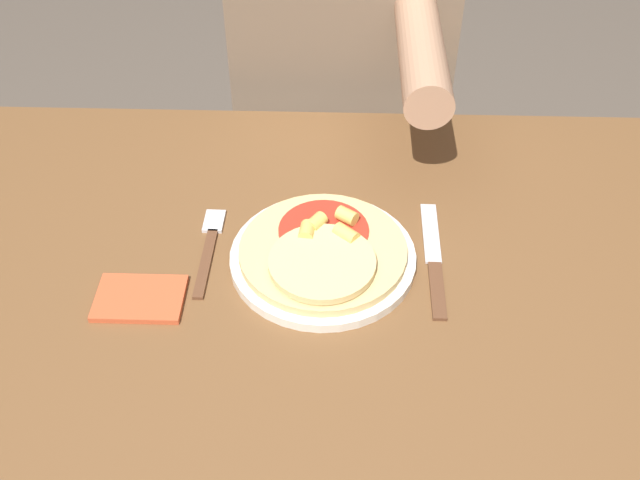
# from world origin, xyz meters

# --- Properties ---
(dining_table) EXTENTS (1.22, 0.74, 0.75)m
(dining_table) POSITION_xyz_m (0.00, 0.00, 0.63)
(dining_table) COLOR brown
(dining_table) RESTS_ON ground_plane
(plate) EXTENTS (0.25, 0.25, 0.01)m
(plate) POSITION_xyz_m (-0.00, 0.01, 0.76)
(plate) COLOR silver
(plate) RESTS_ON dining_table
(pizza) EXTENTS (0.22, 0.22, 0.04)m
(pizza) POSITION_xyz_m (-0.00, 0.01, 0.77)
(pizza) COLOR #DBBC7A
(pizza) RESTS_ON plate
(fork) EXTENTS (0.03, 0.18, 0.00)m
(fork) POSITION_xyz_m (-0.16, 0.03, 0.75)
(fork) COLOR brown
(fork) RESTS_ON dining_table
(knife) EXTENTS (0.02, 0.22, 0.00)m
(knife) POSITION_xyz_m (0.15, 0.01, 0.75)
(knife) COLOR brown
(knife) RESTS_ON dining_table
(napkin) EXTENTS (0.11, 0.08, 0.01)m
(napkin) POSITION_xyz_m (-0.23, -0.07, 0.75)
(napkin) COLOR #C6512D
(napkin) RESTS_ON dining_table
(person_diner) EXTENTS (0.40, 0.52, 1.22)m
(person_diner) POSITION_xyz_m (0.02, 0.56, 0.72)
(person_diner) COLOR #2D2D38
(person_diner) RESTS_ON ground_plane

